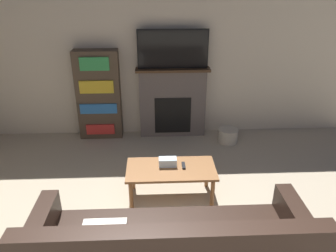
# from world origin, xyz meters

# --- Properties ---
(wall_back) EXTENTS (6.72, 0.06, 2.70)m
(wall_back) POSITION_xyz_m (0.00, 3.96, 1.35)
(wall_back) COLOR beige
(wall_back) RESTS_ON ground_plane
(fireplace) EXTENTS (1.22, 0.28, 1.20)m
(fireplace) POSITION_xyz_m (0.25, 3.81, 0.60)
(fireplace) COLOR #605651
(fireplace) RESTS_ON ground_plane
(tv) EXTENTS (1.14, 0.03, 0.63)m
(tv) POSITION_xyz_m (0.25, 3.79, 1.51)
(tv) COLOR black
(tv) RESTS_ON fireplace
(coffee_table) EXTENTS (1.10, 0.56, 0.43)m
(coffee_table) POSITION_xyz_m (0.13, 1.98, 0.38)
(coffee_table) COLOR brown
(coffee_table) RESTS_ON ground_plane
(tissue_box) EXTENTS (0.22, 0.12, 0.10)m
(tissue_box) POSITION_xyz_m (0.09, 2.04, 0.48)
(tissue_box) COLOR silver
(tissue_box) RESTS_ON coffee_table
(remote_control) EXTENTS (0.04, 0.15, 0.02)m
(remote_control) POSITION_xyz_m (0.29, 2.01, 0.44)
(remote_control) COLOR black
(remote_control) RESTS_ON coffee_table
(bookshelf) EXTENTS (0.72, 0.29, 1.51)m
(bookshelf) POSITION_xyz_m (-0.99, 3.79, 0.76)
(bookshelf) COLOR #4C3D2D
(bookshelf) RESTS_ON ground_plane
(storage_basket) EXTENTS (0.33, 0.33, 0.23)m
(storage_basket) POSITION_xyz_m (1.18, 3.46, 0.12)
(storage_basket) COLOR #BCB29E
(storage_basket) RESTS_ON ground_plane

